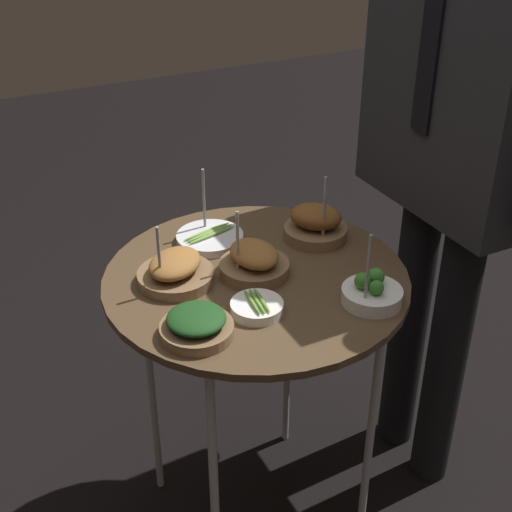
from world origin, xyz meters
TOP-DOWN VIEW (x-y plane):
  - ground_plane at (0.00, 0.00)m, footprint 8.00×8.00m
  - serving_cart at (0.00, 0.00)m, footprint 0.69×0.69m
  - bowl_asparagus_front_right at (-0.19, -0.03)m, footprint 0.16×0.16m
  - bowl_roast_front_center at (-0.01, 0.00)m, footprint 0.16×0.16m
  - bowl_roast_back_left at (-0.09, 0.21)m, footprint 0.16×0.16m
  - bowl_broccoli_mid_left at (0.20, 0.17)m, footprint 0.13×0.13m
  - bowl_asparagus_center at (0.13, -0.06)m, footprint 0.11×0.11m
  - bowl_roast_back_right at (-0.05, -0.17)m, footprint 0.17×0.17m
  - bowl_spinach_far_rim at (0.15, -0.20)m, footprint 0.15×0.15m
  - waiter_figure at (0.01, 0.52)m, footprint 0.63×0.24m

SIDE VIEW (x-z plane):
  - ground_plane at x=0.00m, z-range 0.00..0.00m
  - serving_cart at x=0.00m, z-range 0.33..1.11m
  - bowl_asparagus_front_right at x=-0.19m, z-range 0.70..0.88m
  - bowl_asparagus_center at x=0.13m, z-range 0.77..0.81m
  - bowl_broccoli_mid_left at x=0.20m, z-range 0.71..0.89m
  - bowl_spinach_far_rim at x=0.15m, z-range 0.77..0.83m
  - bowl_roast_back_right at x=-0.05m, z-range 0.73..0.89m
  - bowl_roast_front_center at x=-0.01m, z-range 0.73..0.89m
  - bowl_roast_back_left at x=-0.09m, z-range 0.72..0.90m
  - waiter_figure at x=0.01m, z-range 0.23..1.94m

